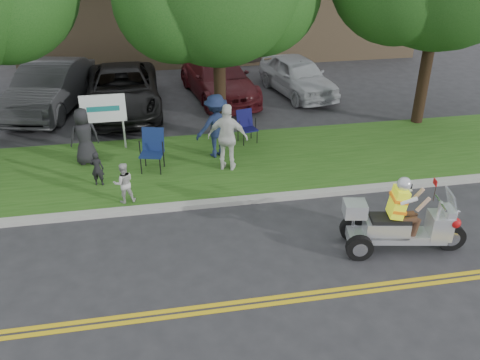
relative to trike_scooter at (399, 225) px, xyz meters
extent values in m
plane|color=#28282B|center=(-3.18, -0.59, -0.59)|extent=(120.00, 120.00, 0.00)
cube|color=gold|center=(-3.18, -1.17, -0.58)|extent=(60.00, 0.10, 0.01)
cube|color=gold|center=(-3.18, -1.01, -0.58)|extent=(60.00, 0.10, 0.01)
cube|color=#A8A89E|center=(-3.18, 2.46, -0.53)|extent=(60.00, 0.25, 0.12)
cube|color=#234F15|center=(-3.18, 4.61, -0.54)|extent=(60.00, 4.00, 0.10)
cube|color=#9E7F5B|center=(-1.18, 18.41, 1.41)|extent=(18.00, 8.00, 4.00)
cylinder|color=#332114|center=(-2.68, 6.61, 1.51)|extent=(0.36, 0.36, 4.20)
sphere|color=#194B15|center=(-3.88, 6.41, 3.53)|extent=(3.36, 3.36, 3.36)
cylinder|color=#332114|center=(3.82, 6.41, 1.79)|extent=(0.36, 0.36, 4.76)
cylinder|color=silver|center=(-6.58, 6.01, -0.04)|extent=(0.06, 0.06, 1.10)
cylinder|color=silver|center=(-5.58, 6.01, -0.04)|extent=(0.06, 0.06, 1.10)
cube|color=white|center=(-6.08, 6.01, 0.76)|extent=(1.25, 0.06, 0.80)
cylinder|color=black|center=(1.10, -0.21, -0.30)|extent=(0.60, 0.24, 0.59)
cylinder|color=black|center=(-0.89, -0.19, -0.32)|extent=(0.57, 0.25, 0.55)
cylinder|color=black|center=(-0.76, 0.50, -0.32)|extent=(0.57, 0.25, 0.55)
cube|color=silver|center=(0.04, -0.01, -0.26)|extent=(1.91, 0.79, 0.18)
cube|color=silver|center=(-0.25, 0.05, -0.05)|extent=(0.95, 0.61, 0.34)
cube|color=black|center=(-0.20, 0.04, 0.15)|extent=(0.85, 0.55, 0.10)
cube|color=silver|center=(0.81, -0.15, 0.00)|extent=(0.52, 0.54, 0.54)
cube|color=silver|center=(0.95, -0.18, 0.57)|extent=(0.27, 0.48, 0.48)
cube|color=silver|center=(-0.92, 0.18, 0.39)|extent=(0.51, 0.49, 0.29)
sphere|color=#B20C0F|center=(1.01, -0.33, 0.17)|extent=(0.22, 0.22, 0.22)
cube|color=#EDFF1A|center=(-0.09, 0.02, 0.55)|extent=(0.40, 0.45, 0.64)
sphere|color=silver|center=(-0.03, 0.01, 0.96)|extent=(0.28, 0.28, 0.28)
cylinder|color=black|center=(-2.16, 5.52, -0.28)|extent=(0.03, 0.03, 0.40)
cylinder|color=black|center=(-1.73, 5.63, -0.28)|extent=(0.03, 0.03, 0.40)
cylinder|color=black|center=(-2.26, 5.91, -0.28)|extent=(0.03, 0.03, 0.40)
cylinder|color=black|center=(-1.83, 6.02, -0.28)|extent=(0.03, 0.03, 0.40)
cube|color=#0F0F48|center=(-1.99, 5.77, -0.07)|extent=(0.60, 0.57, 0.04)
cube|color=#0F0F48|center=(-2.05, 5.98, 0.20)|extent=(0.52, 0.27, 0.54)
cylinder|color=black|center=(-5.15, 4.23, -0.25)|extent=(0.03, 0.03, 0.47)
cylinder|color=black|center=(-4.66, 4.10, -0.25)|extent=(0.03, 0.03, 0.47)
cylinder|color=black|center=(-5.03, 4.68, -0.25)|extent=(0.03, 0.03, 0.47)
cylinder|color=black|center=(-4.54, 4.55, -0.25)|extent=(0.03, 0.03, 0.47)
cube|color=#112150|center=(-4.84, 4.39, -0.01)|extent=(0.70, 0.66, 0.04)
cube|color=#112150|center=(-4.78, 4.64, 0.31)|extent=(0.61, 0.31, 0.63)
imported|color=silver|center=(-2.85, 4.12, 0.42)|extent=(1.15, 0.78, 1.81)
imported|color=#192547|center=(-3.04, 5.01, 0.41)|extent=(1.30, 0.98, 1.79)
imported|color=black|center=(-6.59, 5.19, 0.30)|extent=(0.86, 0.67, 1.56)
imported|color=black|center=(-6.21, 3.83, -0.03)|extent=(0.37, 0.28, 0.90)
imported|color=#B9B8B3|center=(-5.54, 2.85, 0.02)|extent=(0.54, 0.45, 1.00)
imported|color=#2E2F31|center=(-8.16, 9.97, 0.24)|extent=(2.85, 5.32, 1.67)
imported|color=black|center=(-5.68, 9.47, 0.16)|extent=(2.60, 5.46, 1.50)
imported|color=#461015|center=(-2.19, 10.38, 0.14)|extent=(2.82, 5.28, 1.45)
imported|color=#ABAEB3|center=(0.82, 10.20, 0.12)|extent=(2.48, 4.44, 1.43)
camera|label=1|loc=(-4.77, -7.95, 5.67)|focal=38.00mm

